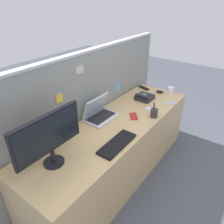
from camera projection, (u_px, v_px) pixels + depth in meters
The scene contains 14 objects.
ground_plane at pixel (115, 173), 2.58m from camera, with size 10.00×10.00×0.00m, color #4C515B.
desk at pixel (116, 150), 2.41m from camera, with size 2.24×0.67×0.70m, color tan.
cubicle_divider at pixel (89, 113), 2.43m from camera, with size 2.62×0.07×1.40m.
desktop_monitor at pixel (49, 136), 1.60m from camera, with size 0.60×0.17×0.44m.
laptop at pixel (99, 113), 2.31m from camera, with size 0.35×0.25×0.24m.
desk_phone at pixel (144, 97), 2.72m from camera, with size 0.21×0.20×0.09m.
keyboard_main at pixel (117, 144), 1.92m from camera, with size 0.42×0.15×0.02m, color black.
computer_mouse_right_hand at pixel (160, 92), 2.90m from camera, with size 0.06×0.10×0.03m, color black.
pen_cup at pixel (154, 113), 2.33m from camera, with size 0.08×0.08×0.18m.
cell_phone_white_slab at pixel (151, 109), 2.49m from camera, with size 0.07×0.15×0.01m, color silver.
cell_phone_red_case at pixel (134, 116), 2.35m from camera, with size 0.08×0.15×0.01m, color #B22323.
cell_phone_silver_slab at pixel (170, 103), 2.63m from camera, with size 0.07×0.15×0.01m, color #B7BAC1.
tv_remote at pixel (144, 88), 3.03m from camera, with size 0.04×0.17×0.02m, color black.
coffee_mug at pixel (171, 91), 2.85m from camera, with size 0.12×0.08×0.10m.
Camera 1 is at (-1.54, -1.09, 1.90)m, focal length 34.39 mm.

